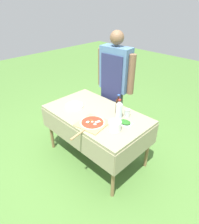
{
  "coord_description": "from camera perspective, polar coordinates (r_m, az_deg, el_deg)",
  "views": [
    {
      "loc": [
        1.6,
        -1.53,
        2.06
      ],
      "look_at": [
        0.06,
        0.0,
        0.78
      ],
      "focal_mm": 32.0,
      "sensor_mm": 36.0,
      "label": 1
    }
  ],
  "objects": [
    {
      "name": "oil_bottle",
      "position": [
        2.54,
        5.33,
        1.78
      ],
      "size": [
        0.06,
        0.06,
        0.26
      ],
      "color": "black",
      "rests_on": "prep_table"
    },
    {
      "name": "ground_plane",
      "position": [
        3.02,
        -0.84,
        -12.35
      ],
      "size": [
        12.0,
        12.0,
        0.0
      ],
      "primitive_type": "plane",
      "color": "#517F38"
    },
    {
      "name": "mixing_tub",
      "position": [
        2.25,
        4.4,
        -3.91
      ],
      "size": [
        0.15,
        0.15,
        0.11
      ],
      "primitive_type": "cylinder",
      "color": "silver",
      "rests_on": "prep_table"
    },
    {
      "name": "sauce_jar",
      "position": [
        2.51,
        7.92,
        -0.34
      ],
      "size": [
        0.07,
        0.07,
        0.1
      ],
      "color": "silver",
      "rests_on": "prep_table"
    },
    {
      "name": "pizza_on_peel",
      "position": [
        2.35,
        -2.16,
        -3.29
      ],
      "size": [
        0.37,
        0.56,
        0.05
      ],
      "rotation": [
        0.0,
        0.0,
        0.17
      ],
      "color": "tan",
      "rests_on": "prep_table"
    },
    {
      "name": "herb_container",
      "position": [
        2.38,
        7.32,
        -2.94
      ],
      "size": [
        0.18,
        0.14,
        0.04
      ],
      "rotation": [
        0.0,
        0.0,
        0.15
      ],
      "color": "silver",
      "rests_on": "prep_table"
    },
    {
      "name": "plate_stack",
      "position": [
        2.74,
        -7.22,
        1.74
      ],
      "size": [
        0.24,
        0.24,
        0.03
      ],
      "color": "white",
      "rests_on": "prep_table"
    },
    {
      "name": "water_bottle",
      "position": [
        2.43,
        5.65,
        0.75
      ],
      "size": [
        0.08,
        0.08,
        0.26
      ],
      "color": "silver",
      "rests_on": "prep_table"
    },
    {
      "name": "person_cook",
      "position": [
        2.97,
        4.49,
        9.25
      ],
      "size": [
        0.62,
        0.24,
        1.66
      ],
      "rotation": [
        0.0,
        0.0,
        3.24
      ],
      "color": "#4C4C51",
      "rests_on": "ground"
    },
    {
      "name": "prep_table",
      "position": [
        2.62,
        -0.94,
        -1.83
      ],
      "size": [
        1.37,
        0.82,
        0.74
      ],
      "color": "gray",
      "rests_on": "ground"
    }
  ]
}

